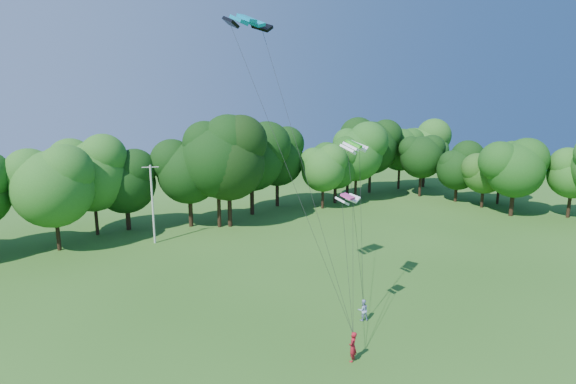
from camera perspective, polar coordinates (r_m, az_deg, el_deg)
utility_pole at (r=49.43m, az=-16.82°, el=-1.43°), size 1.62×0.65×8.44m
kite_flyer_left at (r=28.12m, az=8.22°, el=-18.86°), size 0.80×0.71×1.84m
kite_flyer_right at (r=32.71m, az=9.50°, el=-14.56°), size 0.92×0.83×1.55m
kite_teal at (r=31.23m, az=-5.26°, el=21.12°), size 3.37×1.83×0.69m
kite_green at (r=31.68m, az=8.37°, el=6.09°), size 2.79×2.04×0.58m
kite_pink at (r=29.08m, az=7.59°, el=-0.57°), size 1.85×1.14×0.33m
tree_back_center at (r=53.33m, az=-7.58°, el=4.52°), size 9.41×9.41×13.69m
tree_back_east at (r=67.48m, az=8.72°, el=5.26°), size 8.46×8.46×12.31m
tree_flank_east at (r=68.56m, az=23.74°, el=2.89°), size 6.37×6.37×9.26m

